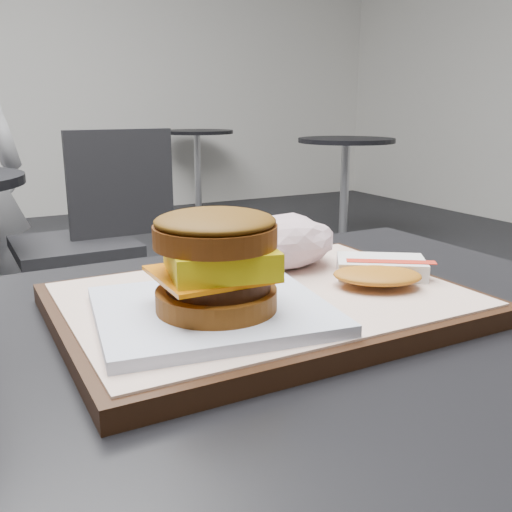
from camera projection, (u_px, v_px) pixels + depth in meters
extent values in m
cube|color=black|center=(261.00, 356.00, 0.50)|extent=(0.80, 0.60, 0.04)
cube|color=black|center=(265.00, 304.00, 0.54)|extent=(0.38, 0.28, 0.02)
cube|color=silver|center=(265.00, 294.00, 0.54)|extent=(0.36, 0.26, 0.00)
cube|color=white|center=(212.00, 310.00, 0.48)|extent=(0.21, 0.20, 0.01)
cylinder|color=brown|center=(217.00, 299.00, 0.47)|extent=(0.11, 0.11, 0.02)
cylinder|color=black|center=(218.00, 282.00, 0.47)|extent=(0.10, 0.10, 0.01)
cube|color=orange|center=(211.00, 274.00, 0.46)|extent=(0.09, 0.09, 0.00)
cube|color=yellow|center=(220.00, 259.00, 0.46)|extent=(0.10, 0.10, 0.02)
cylinder|color=brown|center=(215.00, 235.00, 0.46)|extent=(0.11, 0.11, 0.02)
ellipsoid|color=brown|center=(215.00, 221.00, 0.45)|extent=(0.11, 0.11, 0.02)
cube|color=white|center=(381.00, 267.00, 0.60)|extent=(0.11, 0.10, 0.02)
cube|color=red|center=(391.00, 261.00, 0.58)|extent=(0.08, 0.06, 0.00)
ellipsoid|color=orange|center=(377.00, 275.00, 0.56)|extent=(0.11, 0.10, 0.01)
cylinder|color=#9F9FA3|center=(79.00, 307.00, 2.17)|extent=(0.06, 0.06, 0.44)
cube|color=black|center=(74.00, 246.00, 2.11)|extent=(0.42, 0.42, 0.04)
cube|color=black|center=(121.00, 183.00, 2.14)|extent=(0.40, 0.03, 0.40)
cylinder|color=black|center=(342.00, 243.00, 4.08)|extent=(0.40, 0.40, 0.02)
cylinder|color=#A5A5AA|center=(344.00, 193.00, 3.99)|extent=(0.06, 0.06, 0.70)
cylinder|color=black|center=(346.00, 140.00, 3.90)|extent=(0.66, 0.66, 0.03)
cylinder|color=black|center=(199.00, 211.00, 5.35)|extent=(0.40, 0.40, 0.02)
cylinder|color=#A5A5AA|center=(198.00, 172.00, 5.25)|extent=(0.06, 0.06, 0.70)
cylinder|color=black|center=(197.00, 132.00, 5.16)|extent=(0.66, 0.66, 0.03)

